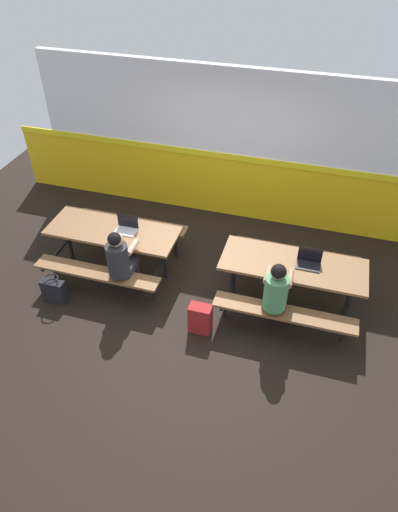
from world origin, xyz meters
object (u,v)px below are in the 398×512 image
object	(u,v)px
laptop_dark	(309,262)
backpack_dark	(200,318)
student_nearer	(121,259)
laptop_silver	(126,228)
student_further	(276,291)
picnic_table_left	(114,238)
picnic_table_right	(292,273)
tote_bag_bright	(54,290)

from	to	relation	value
laptop_dark	backpack_dark	distance (m)	1.63
student_nearer	backpack_dark	distance (m)	1.36
laptop_silver	laptop_dark	xyz separation A→B (m)	(2.64, -0.02, 0.00)
student_nearer	student_further	bearing A→B (deg)	-0.70
student_further	laptop_silver	size ratio (longest dim) A/B	3.76
picnic_table_left	student_nearer	world-z (taller)	student_nearer
student_further	laptop_silver	bearing A→B (deg)	164.97
laptop_silver	backpack_dark	world-z (taller)	laptop_silver
student_nearer	picnic_table_right	bearing A→B (deg)	13.05
picnic_table_right	tote_bag_bright	size ratio (longest dim) A/B	4.54
laptop_silver	tote_bag_bright	size ratio (longest dim) A/B	0.75
student_further	backpack_dark	distance (m)	1.08
student_nearer	laptop_silver	bearing A→B (deg)	105.14
student_nearer	laptop_silver	xyz separation A→B (m)	(-0.16, 0.59, 0.08)
laptop_silver	tote_bag_bright	xyz separation A→B (m)	(-0.77, -0.96, -0.59)
picnic_table_left	student_nearer	distance (m)	0.68
laptop_silver	tote_bag_bright	bearing A→B (deg)	-128.75
student_nearer	laptop_dark	size ratio (longest dim) A/B	3.76
picnic_table_right	backpack_dark	xyz separation A→B (m)	(-1.06, -0.84, -0.36)
tote_bag_bright	picnic_table_left	bearing A→B (deg)	58.57
student_nearer	laptop_dark	xyz separation A→B (m)	(2.48, 0.57, 0.08)
laptop_silver	laptop_dark	bearing A→B (deg)	-0.52
tote_bag_bright	backpack_dark	bearing A→B (deg)	1.42
student_nearer	student_further	xyz separation A→B (m)	(2.15, -0.03, 0.00)
student_nearer	tote_bag_bright	world-z (taller)	student_nearer
picnic_table_left	laptop_dark	bearing A→B (deg)	0.29
laptop_dark	tote_bag_bright	xyz separation A→B (m)	(-3.41, -0.94, -0.59)
picnic_table_right	tote_bag_bright	world-z (taller)	picnic_table_right
picnic_table_right	laptop_dark	bearing A→B (deg)	11.44
laptop_dark	tote_bag_bright	bearing A→B (deg)	-164.66
laptop_silver	student_nearer	bearing A→B (deg)	-74.86
laptop_silver	student_further	bearing A→B (deg)	-15.03
picnic_table_right	laptop_dark	world-z (taller)	laptop_dark
picnic_table_right	laptop_dark	xyz separation A→B (m)	(0.19, 0.04, 0.21)
picnic_table_left	tote_bag_bright	world-z (taller)	picnic_table_left
picnic_table_left	backpack_dark	xyz separation A→B (m)	(1.60, -0.87, -0.36)
student_further	backpack_dark	size ratio (longest dim) A/B	2.74
picnic_table_right	tote_bag_bright	distance (m)	3.37
picnic_table_left	picnic_table_right	size ratio (longest dim) A/B	1.00
picnic_table_left	student_further	size ratio (longest dim) A/B	1.62
picnic_table_right	backpack_dark	distance (m)	1.40
picnic_table_right	student_nearer	world-z (taller)	student_nearer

